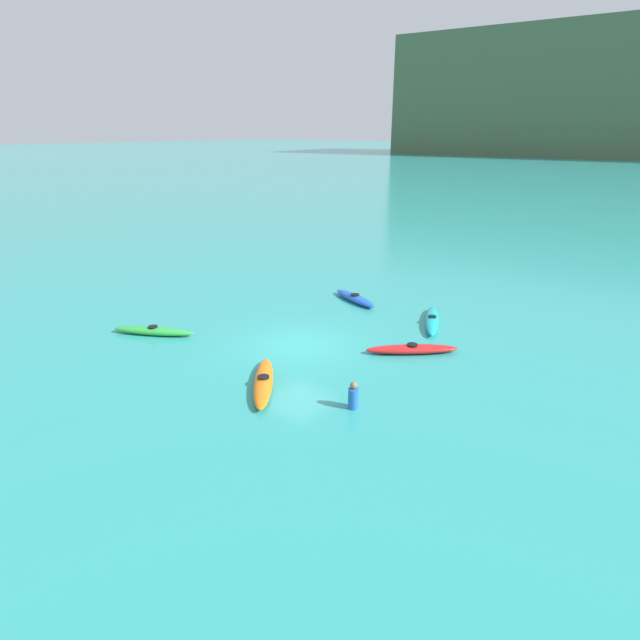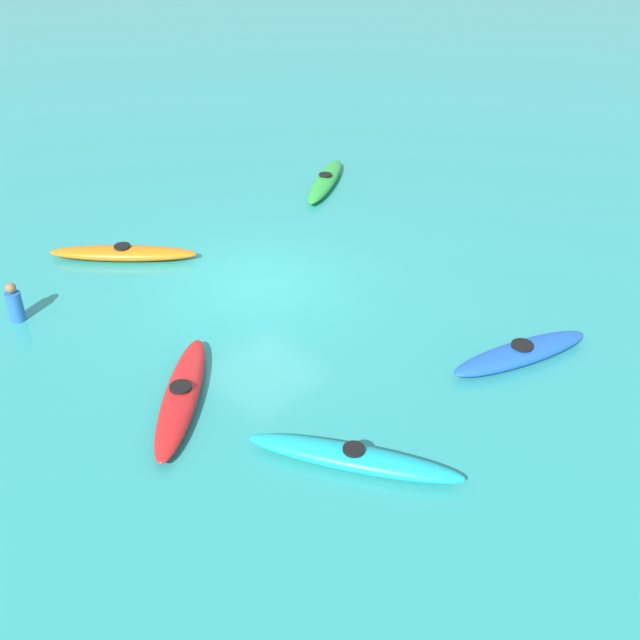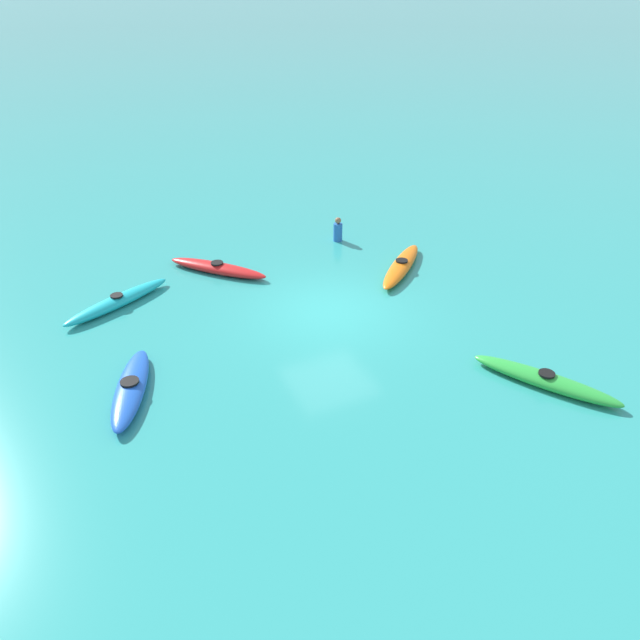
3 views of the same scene
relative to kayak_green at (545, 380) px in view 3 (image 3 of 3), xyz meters
name	(u,v)px [view 3 (image 3 of 3)]	position (x,y,z in m)	size (l,w,h in m)	color
ground_plane	(329,311)	(5.36, 2.96, -0.16)	(600.00, 600.00, 0.00)	teal
kayak_green	(545,380)	(0.00, 0.00, 0.00)	(3.29, 2.23, 0.37)	green
kayak_orange	(401,266)	(6.74, -0.34, 0.00)	(2.84, 3.06, 0.37)	orange
kayak_blue	(131,388)	(3.89, 8.77, 0.00)	(3.14, 1.69, 0.37)	blue
kayak_red	(218,268)	(9.17, 5.09, 0.00)	(3.01, 2.79, 0.37)	red
kayak_cyan	(118,301)	(8.28, 8.36, 0.00)	(2.12, 3.39, 0.37)	#19B7C6
person_near_shore	(338,231)	(9.83, 0.39, 0.22)	(0.37, 0.37, 0.88)	blue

